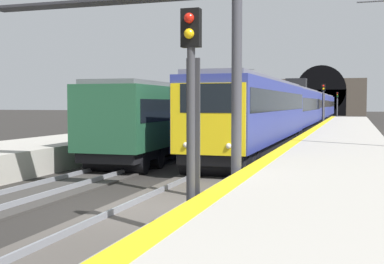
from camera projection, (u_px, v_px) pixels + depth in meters
name	position (u px, v px, depth m)	size (l,w,h in m)	color
ground_plane	(155.00, 211.00, 13.11)	(320.00, 320.00, 0.00)	#282623
platform_right	(323.00, 201.00, 11.79)	(112.00, 4.33, 1.04)	#ADA89E
platform_right_edge_strip	(242.00, 175.00, 12.35)	(112.00, 0.50, 0.01)	yellow
track_main_line	(155.00, 209.00, 13.11)	(160.00, 2.85, 0.21)	#4C4742
track_adjacent_line	(12.00, 199.00, 14.45)	(160.00, 2.70, 0.21)	#383533
train_main_approaching	(306.00, 108.00, 53.04)	(74.77, 3.02, 4.93)	navy
train_adjacent_platform	(254.00, 110.00, 48.82)	(63.56, 3.39, 4.61)	#235638
railway_signal_near	(191.00, 106.00, 10.00)	(0.39, 0.38, 4.64)	#38383D
railway_signal_mid	(323.00, 103.00, 52.28)	(0.39, 0.38, 4.75)	#4C4C54
railway_signal_far	(337.00, 102.00, 94.52)	(0.39, 0.38, 4.81)	#4C4C54
overhead_signal_gantry	(101.00, 29.00, 14.74)	(0.70, 8.37, 6.52)	#3F3F47
tunnel_portal	(321.00, 97.00, 112.30)	(2.32, 19.16, 11.08)	#51473D
catenary_mast_far	(241.00, 93.00, 75.11)	(0.22, 2.06, 8.35)	#595B60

